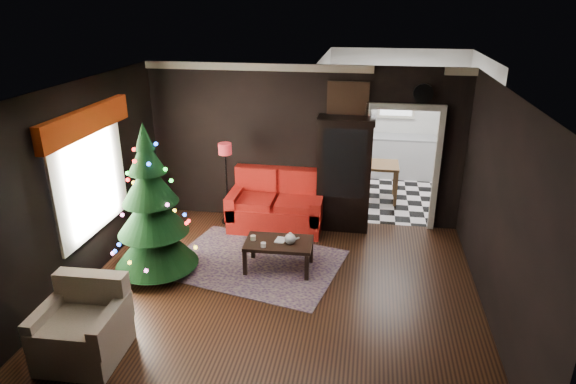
% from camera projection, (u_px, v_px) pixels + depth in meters
% --- Properties ---
extents(floor, '(5.50, 5.50, 0.00)m').
position_uv_depth(floor, '(277.00, 292.00, 6.88)').
color(floor, black).
rests_on(floor, ground).
extents(ceiling, '(5.50, 5.50, 0.00)m').
position_uv_depth(ceiling, '(276.00, 90.00, 5.86)').
color(ceiling, white).
rests_on(ceiling, ground).
extents(wall_back, '(5.50, 0.00, 5.50)m').
position_uv_depth(wall_back, '(303.00, 146.00, 8.67)').
color(wall_back, black).
rests_on(wall_back, ground).
extents(wall_front, '(5.50, 0.00, 5.50)m').
position_uv_depth(wall_front, '(220.00, 313.00, 4.08)').
color(wall_front, black).
rests_on(wall_front, ground).
extents(wall_left, '(0.00, 5.50, 5.50)m').
position_uv_depth(wall_left, '(80.00, 187.00, 6.79)').
color(wall_left, black).
rests_on(wall_left, ground).
extents(wall_right, '(0.00, 5.50, 5.50)m').
position_uv_depth(wall_right, '(501.00, 213.00, 5.95)').
color(wall_right, black).
rests_on(wall_right, ground).
extents(doorway, '(1.10, 0.10, 2.10)m').
position_uv_depth(doorway, '(400.00, 170.00, 8.53)').
color(doorway, beige).
rests_on(doorway, ground).
extents(left_window, '(0.05, 1.60, 1.40)m').
position_uv_depth(left_window, '(90.00, 179.00, 6.95)').
color(left_window, white).
rests_on(left_window, wall_left).
extents(valance, '(0.12, 2.10, 0.35)m').
position_uv_depth(valance, '(86.00, 121.00, 6.64)').
color(valance, '#912808').
rests_on(valance, wall_left).
extents(kitchen_floor, '(3.00, 3.00, 0.00)m').
position_uv_depth(kitchen_floor, '(393.00, 194.00, 10.30)').
color(kitchen_floor, white).
rests_on(kitchen_floor, ground).
extents(kitchen_window, '(0.70, 0.06, 0.70)m').
position_uv_depth(kitchen_window, '(397.00, 100.00, 11.00)').
color(kitchen_window, white).
rests_on(kitchen_window, ground).
extents(rug, '(2.86, 2.34, 0.01)m').
position_uv_depth(rug, '(255.00, 263.00, 7.63)').
color(rug, '#4E3549').
rests_on(rug, ground).
extents(loveseat, '(1.70, 0.90, 1.00)m').
position_uv_depth(loveseat, '(276.00, 201.00, 8.64)').
color(loveseat, '#96040D').
rests_on(loveseat, ground).
extents(curio_cabinet, '(0.90, 0.45, 1.90)m').
position_uv_depth(curio_cabinet, '(344.00, 177.00, 8.51)').
color(curio_cabinet, black).
rests_on(curio_cabinet, ground).
extents(floor_lamp, '(0.32, 0.32, 1.44)m').
position_uv_depth(floor_lamp, '(227.00, 184.00, 8.53)').
color(floor_lamp, black).
rests_on(floor_lamp, ground).
extents(christmas_tree, '(1.36, 1.36, 2.31)m').
position_uv_depth(christmas_tree, '(151.00, 207.00, 7.01)').
color(christmas_tree, black).
rests_on(christmas_tree, ground).
extents(armchair, '(0.91, 0.91, 0.90)m').
position_uv_depth(armchair, '(81.00, 323.00, 5.48)').
color(armchair, tan).
rests_on(armchair, ground).
extents(coffee_table, '(1.01, 0.63, 0.45)m').
position_uv_depth(coffee_table, '(279.00, 255.00, 7.39)').
color(coffee_table, '#321D13').
rests_on(coffee_table, rug).
extents(teapot, '(0.20, 0.20, 0.18)m').
position_uv_depth(teapot, '(290.00, 239.00, 7.21)').
color(teapot, white).
rests_on(teapot, coffee_table).
extents(cup_a, '(0.10, 0.10, 0.07)m').
position_uv_depth(cup_a, '(253.00, 238.00, 7.35)').
color(cup_a, white).
rests_on(cup_a, coffee_table).
extents(cup_b, '(0.10, 0.10, 0.07)m').
position_uv_depth(cup_b, '(263.00, 245.00, 7.15)').
color(cup_b, white).
rests_on(cup_b, coffee_table).
extents(book, '(0.14, 0.03, 0.20)m').
position_uv_depth(book, '(276.00, 234.00, 7.33)').
color(book, '#9D795C').
rests_on(book, coffee_table).
extents(wall_clock, '(0.32, 0.32, 0.06)m').
position_uv_depth(wall_clock, '(423.00, 93.00, 7.96)').
color(wall_clock, white).
rests_on(wall_clock, wall_back).
extents(painting, '(0.62, 0.05, 0.52)m').
position_uv_depth(painting, '(348.00, 99.00, 8.20)').
color(painting, '#A36A37').
rests_on(painting, wall_back).
extents(kitchen_counter, '(1.80, 0.60, 0.90)m').
position_uv_depth(kitchen_counter, '(393.00, 157.00, 11.23)').
color(kitchen_counter, silver).
rests_on(kitchen_counter, ground).
extents(kitchen_table, '(0.70, 0.70, 0.75)m').
position_uv_depth(kitchen_table, '(380.00, 182.00, 9.93)').
color(kitchen_table, brown).
rests_on(kitchen_table, ground).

